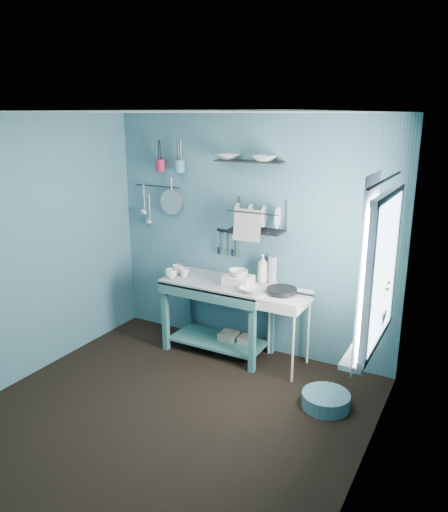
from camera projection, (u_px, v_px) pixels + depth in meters
The scene contains 36 objects.
floor at pixel (172, 412), 4.33m from camera, with size 3.20×3.20×0.00m, color black.
ceiling at pixel (162, 112), 3.64m from camera, with size 3.20×3.20×0.00m, color silver.
wall_back at pixel (249, 236), 5.25m from camera, with size 3.20×3.20×0.00m, color #3B6879.
wall_front at pixel (10, 349), 2.72m from camera, with size 3.20×3.20×0.00m, color #3B6879.
wall_left at pixel (28, 250), 4.72m from camera, with size 3.00×3.00×0.00m, color #3B6879.
wall_right at pixel (370, 311), 3.25m from camera, with size 3.00×3.00×0.00m, color #3B6879.
work_counter at pixel (218, 316), 5.33m from camera, with size 1.14×0.57×0.81m, color #336B6B.
mug_left at pixel (171, 274), 5.29m from camera, with size 0.12×0.12×0.10m, color silver.
mug_mid at pixel (184, 273), 5.33m from camera, with size 0.10×0.10×0.09m, color silver.
mug_right at pixel (178, 269), 5.44m from camera, with size 0.12×0.12×0.10m, color silver.
wash_tub at pixel (238, 280), 5.08m from camera, with size 0.28×0.22×0.10m, color silver.
tub_bowl at pixel (238, 273), 5.05m from camera, with size 0.20×0.20×0.06m, color silver.
soap_bottle at pixel (263, 268), 5.16m from camera, with size 0.12×0.12×0.30m, color silver.
water_bottle at pixel (272, 270), 5.13m from camera, with size 0.09×0.09×0.28m, color #9DA7AF.
counter_bowl at pixel (250, 290), 4.88m from camera, with size 0.22×0.22×0.05m, color silver.
hotplate_stand at pixel (281, 331), 4.99m from camera, with size 0.49×0.49×0.79m, color white.
frying_pan at pixel (282, 290), 4.87m from camera, with size 0.30×0.30×0.04m, color black.
knife_strip at pixel (229, 232), 5.32m from camera, with size 0.32×0.02×0.03m, color black.
dish_rack at pixel (257, 216), 5.00m from camera, with size 0.55×0.24×0.32m, color black.
upper_shelf at pixel (249, 161), 4.93m from camera, with size 0.70×0.18×0.01m, color black.
shelf_bowl_left at pixel (228, 162), 5.05m from camera, with size 0.22×0.22×0.05m, color silver.
shelf_bowl_right at pixel (265, 156), 4.84m from camera, with size 0.23×0.23×0.06m, color silver.
utensil_cup_magenta at pixel (161, 165), 5.48m from camera, with size 0.11×0.11×0.13m, color maroon.
utensil_cup_teal at pixel (180, 166), 5.36m from camera, with size 0.11×0.11×0.13m, color teal.
colander at pixel (171, 202), 5.56m from camera, with size 0.28×0.28×0.03m, color #AFB3B8.
ladle_outer at pixel (144, 197), 5.74m from camera, with size 0.01×0.01×0.30m, color #AFB3B8.
ladle_inner at pixel (150, 207), 5.74m from camera, with size 0.01×0.01×0.30m, color #AFB3B8.
hook_rail at pixel (157, 186), 5.63m from camera, with size 0.01×0.01×0.60m, color black.
window_glass at pixel (384, 271), 3.59m from camera, with size 1.10×1.10×0.00m, color white.
windowsill at pixel (366, 343), 3.79m from camera, with size 0.16×0.95×0.04m, color white.
curtain at pixel (366, 274), 3.35m from camera, with size 1.35×1.35×0.00m, color silver.
curtain_rod at pixel (386, 180), 3.43m from camera, with size 0.02×0.02×1.05m, color black.
potted_plant at pixel (371, 305), 3.86m from camera, with size 0.26×0.26×0.46m, color #376F2C.
storage_tin_large at pixel (228, 342), 5.41m from camera, with size 0.18×0.18×0.22m, color gray.
storage_tin_small at pixel (246, 345), 5.34m from camera, with size 0.15×0.15×0.20m, color gray.
floor_basin at pixel (326, 400), 4.38m from camera, with size 0.42×0.42×0.13m, color teal.
Camera 1 is at (2.21, -3.11, 2.48)m, focal length 35.00 mm.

